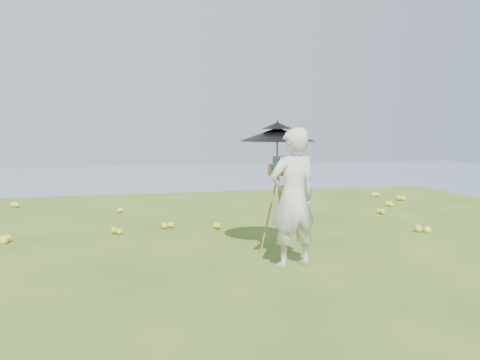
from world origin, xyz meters
name	(u,v)px	position (x,y,z in m)	size (l,w,h in m)	color
ground	(280,252)	(0.00, 0.00, 0.00)	(14.00, 14.00, 0.00)	#3D631C
shoreline_tier	(148,342)	(0.00, 75.00, -36.00)	(170.00, 28.00, 8.00)	gray
bay_water	(136,198)	(0.00, 240.00, -34.00)	(700.00, 700.00, 0.00)	#7087A0
slope_trees	(159,315)	(0.00, 35.00, -15.00)	(110.00, 50.00, 6.00)	#174715
harbor_town	(147,307)	(0.00, 75.00, -29.50)	(110.00, 22.00, 5.00)	silver
moored_boats	(103,231)	(-12.50, 161.00, -33.65)	(140.00, 140.00, 0.70)	white
wildflowers	(275,244)	(0.00, 0.25, 0.06)	(10.00, 10.50, 0.12)	yellow
painter	(293,198)	(-0.07, -0.75, 0.94)	(0.68, 0.45, 1.87)	beige
field_easel	(278,206)	(-0.08, -0.13, 0.73)	(0.56, 0.56, 1.46)	#8E613B
sun_umbrella	(277,147)	(-0.09, -0.10, 1.60)	(1.11, 1.11, 0.78)	black
painter_cap	(294,132)	(-0.07, -0.75, 1.82)	(0.19, 0.23, 0.10)	#CF7173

